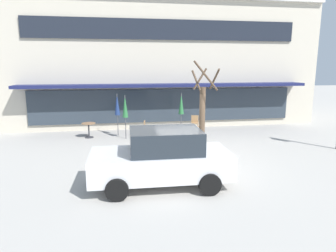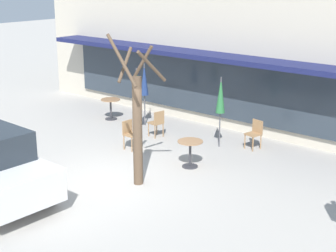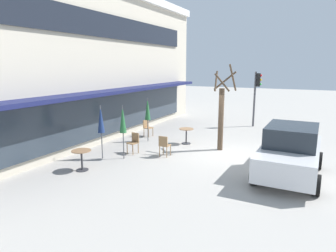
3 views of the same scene
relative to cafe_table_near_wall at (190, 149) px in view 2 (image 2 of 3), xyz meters
The scene contains 11 objects.
ground_plane 2.54m from the cafe_table_near_wall, 112.18° to the right, with size 80.00×80.00×0.00m, color #ADA8A0.
building_facade 8.42m from the cafe_table_near_wall, 96.99° to the left, with size 19.05×9.10×7.77m.
cafe_table_near_wall is the anchor object (origin of this frame).
cafe_table_streetside 5.54m from the cafe_table_near_wall, 159.70° to the left, with size 0.70×0.70×0.76m.
patio_umbrella_green_folded 4.45m from the cafe_table_near_wall, 149.77° to the left, with size 0.28×0.28×2.20m.
patio_umbrella_cream_folded 3.77m from the cafe_table_near_wall, 157.61° to the left, with size 0.28×0.28×2.20m.
patio_umbrella_corner_open 2.27m from the cafe_table_near_wall, 100.77° to the left, with size 0.28×0.28×2.20m.
cafe_chair_0 2.57m from the cafe_table_near_wall, 77.77° to the left, with size 0.48×0.48×0.89m.
cafe_chair_1 2.86m from the cafe_table_near_wall, 150.10° to the left, with size 0.47×0.47×0.89m.
cafe_chair_2 2.34m from the cafe_table_near_wall, behind, with size 0.40×0.40×0.89m.
street_tree 2.16m from the cafe_table_near_wall, 98.65° to the right, with size 1.07×1.07×3.83m.
Camera 2 is at (9.15, -8.30, 5.22)m, focal length 55.00 mm.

